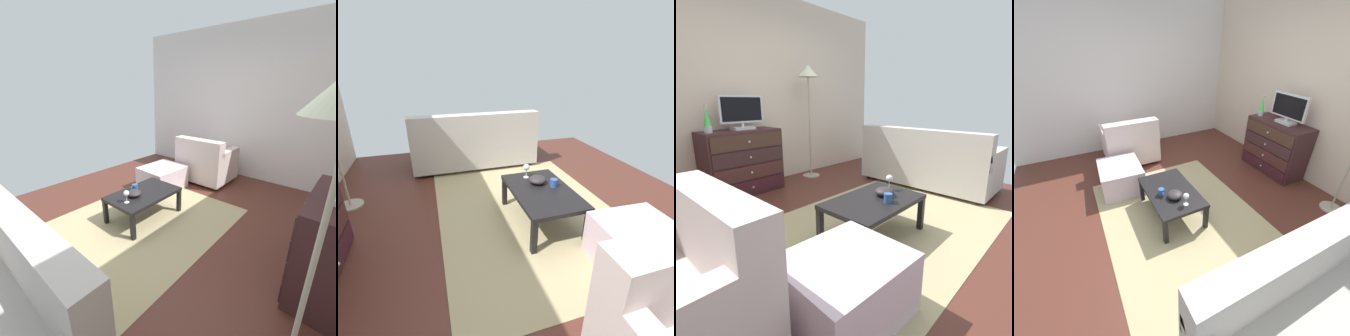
% 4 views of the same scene
% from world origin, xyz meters
% --- Properties ---
extents(ground_plane, '(5.35, 4.62, 0.05)m').
position_xyz_m(ground_plane, '(0.00, 0.00, -0.03)').
color(ground_plane, '#51281F').
extents(wall_plain_left, '(0.12, 4.62, 2.75)m').
position_xyz_m(wall_plain_left, '(-2.44, 0.00, 1.37)').
color(wall_plain_left, silver).
rests_on(wall_plain_left, ground_plane).
extents(area_rug, '(2.60, 1.90, 0.01)m').
position_xyz_m(area_rug, '(0.20, -0.20, 0.00)').
color(area_rug, tan).
rests_on(area_rug, ground_plane).
extents(dresser, '(1.00, 0.49, 0.86)m').
position_xyz_m(dresser, '(-0.25, 1.76, 0.43)').
color(dresser, '#3A1F20').
rests_on(dresser, ground_plane).
extents(coffee_table, '(0.92, 0.59, 0.37)m').
position_xyz_m(coffee_table, '(-0.02, -0.27, 0.32)').
color(coffee_table, black).
rests_on(coffee_table, ground_plane).
extents(wine_glass, '(0.07, 0.07, 0.16)m').
position_xyz_m(wine_glass, '(0.30, -0.23, 0.48)').
color(wine_glass, silver).
rests_on(wine_glass, coffee_table).
extents(mug, '(0.11, 0.08, 0.08)m').
position_xyz_m(mug, '(0.01, -0.41, 0.41)').
color(mug, '#2E5190').
rests_on(mug, coffee_table).
extents(bowl_decorative, '(0.18, 0.18, 0.08)m').
position_xyz_m(bowl_decorative, '(0.13, -0.29, 0.41)').
color(bowl_decorative, '#2C2728').
rests_on(bowl_decorative, coffee_table).
extents(armchair, '(0.80, 0.91, 0.83)m').
position_xyz_m(armchair, '(-1.67, -0.35, 0.34)').
color(armchair, '#332319').
rests_on(armchair, ground_plane).
extents(ottoman, '(0.73, 0.64, 0.39)m').
position_xyz_m(ottoman, '(-0.89, -0.72, 0.19)').
color(ottoman, silver).
rests_on(ottoman, ground_plane).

